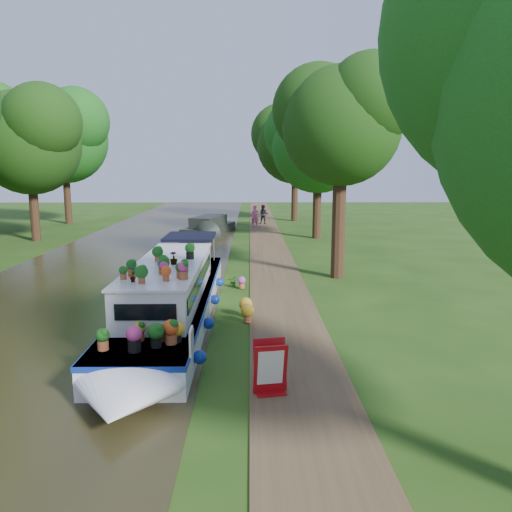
% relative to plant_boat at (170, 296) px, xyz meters
% --- Properties ---
extents(ground, '(100.00, 100.00, 0.00)m').
position_rel_plant_boat_xyz_m(ground, '(2.25, 3.29, -0.85)').
color(ground, '#204010').
rests_on(ground, ground).
extents(canal_water, '(10.00, 100.00, 0.02)m').
position_rel_plant_boat_xyz_m(canal_water, '(-3.75, 3.29, -0.84)').
color(canal_water, black).
rests_on(canal_water, ground).
extents(towpath, '(2.20, 100.00, 0.03)m').
position_rel_plant_boat_xyz_m(towpath, '(3.45, 3.29, -0.84)').
color(towpath, '#4D3924').
rests_on(towpath, ground).
extents(plant_boat, '(2.29, 13.52, 2.29)m').
position_rel_plant_boat_xyz_m(plant_boat, '(0.00, 0.00, 0.00)').
color(plant_boat, silver).
rests_on(plant_boat, canal_water).
extents(tree_near_overhang, '(5.52, 5.28, 8.99)m').
position_rel_plant_boat_xyz_m(tree_near_overhang, '(6.04, 6.35, 5.75)').
color(tree_near_overhang, black).
rests_on(tree_near_overhang, ground).
extents(tree_near_mid, '(6.90, 6.60, 9.40)m').
position_rel_plant_boat_xyz_m(tree_near_mid, '(6.73, 18.37, 5.58)').
color(tree_near_mid, black).
rests_on(tree_near_mid, ground).
extents(tree_near_far, '(7.59, 7.26, 10.30)m').
position_rel_plant_boat_xyz_m(tree_near_far, '(6.23, 29.38, 6.20)').
color(tree_near_far, black).
rests_on(tree_near_far, ground).
extents(tree_far_c, '(7.13, 6.82, 9.59)m').
position_rel_plant_boat_xyz_m(tree_far_c, '(-11.27, 17.37, 5.67)').
color(tree_far_c, black).
rests_on(tree_far_c, ground).
extents(tree_far_d, '(8.05, 7.70, 10.85)m').
position_rel_plant_boat_xyz_m(tree_far_d, '(-12.77, 27.38, 6.55)').
color(tree_far_d, black).
rests_on(tree_far_d, ground).
extents(second_boat, '(3.54, 7.03, 1.29)m').
position_rel_plant_boat_xyz_m(second_boat, '(-0.50, 20.01, -0.33)').
color(second_boat, black).
rests_on(second_boat, canal_water).
extents(sandwich_board, '(0.71, 0.64, 1.08)m').
position_rel_plant_boat_xyz_m(sandwich_board, '(2.77, -4.73, -0.33)').
color(sandwich_board, '#AB0C11').
rests_on(sandwich_board, towpath).
extents(pedestrian_pink, '(0.66, 0.47, 1.70)m').
position_rel_plant_boat_xyz_m(pedestrian_pink, '(2.75, 24.23, 0.03)').
color(pedestrian_pink, '#EA607A').
rests_on(pedestrian_pink, towpath).
extents(pedestrian_dark, '(0.89, 0.77, 1.58)m').
position_rel_plant_boat_xyz_m(pedestrian_dark, '(3.47, 26.51, -0.03)').
color(pedestrian_dark, black).
rests_on(pedestrian_dark, towpath).
extents(verge_plant, '(0.48, 0.44, 0.44)m').
position_rel_plant_boat_xyz_m(verge_plant, '(1.69, 4.63, -0.63)').
color(verge_plant, '#346C20').
rests_on(verge_plant, ground).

